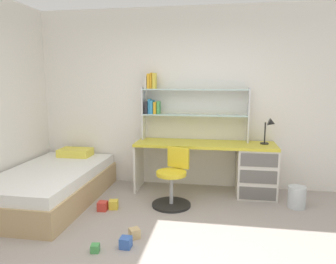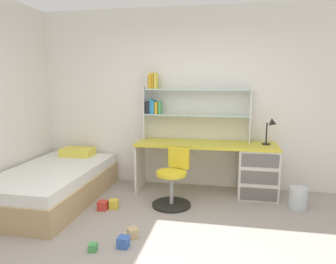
% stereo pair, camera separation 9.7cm
% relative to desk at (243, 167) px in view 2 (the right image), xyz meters
% --- Properties ---
extents(ground_plane, '(5.77, 5.53, 0.02)m').
position_rel_desk_xyz_m(ground_plane, '(-0.83, -1.95, -0.43)').
color(ground_plane, '#9E938C').
extents(room_shell, '(5.77, 5.53, 2.76)m').
position_rel_desk_xyz_m(room_shell, '(-2.01, -0.78, 0.96)').
color(room_shell, white).
rests_on(room_shell, ground_plane).
extents(desk, '(2.04, 0.59, 0.75)m').
position_rel_desk_xyz_m(desk, '(0.00, 0.00, 0.00)').
color(desk, gold).
rests_on(desk, ground_plane).
extents(bookshelf_hutch, '(1.60, 0.22, 1.02)m').
position_rel_desk_xyz_m(bookshelf_hutch, '(-0.95, 0.18, 0.91)').
color(bookshelf_hutch, silver).
rests_on(bookshelf_hutch, desk).
extents(desk_lamp, '(0.20, 0.17, 0.38)m').
position_rel_desk_xyz_m(desk_lamp, '(0.37, 0.03, 0.58)').
color(desk_lamp, black).
rests_on(desk_lamp, desk).
extents(swivel_chair, '(0.52, 0.52, 0.76)m').
position_rel_desk_xyz_m(swivel_chair, '(-0.94, -0.58, -0.12)').
color(swivel_chair, black).
rests_on(swivel_chair, ground_plane).
extents(bed_platform, '(1.17, 2.05, 0.58)m').
position_rel_desk_xyz_m(bed_platform, '(-2.61, -0.72, -0.19)').
color(bed_platform, tan).
rests_on(bed_platform, ground_plane).
extents(waste_bin, '(0.23, 0.23, 0.28)m').
position_rel_desk_xyz_m(waste_bin, '(0.69, -0.39, -0.28)').
color(waste_bin, silver).
rests_on(waste_bin, ground_plane).
extents(toy_block_yellow_0, '(0.13, 0.13, 0.11)m').
position_rel_desk_xyz_m(toy_block_yellow_0, '(-1.68, -0.83, -0.36)').
color(toy_block_yellow_0, gold).
rests_on(toy_block_yellow_0, ground_plane).
extents(toy_block_green_1, '(0.09, 0.09, 0.08)m').
position_rel_desk_xyz_m(toy_block_green_1, '(-1.51, -1.87, -0.38)').
color(toy_block_green_1, '#479E51').
rests_on(toy_block_green_1, ground_plane).
extents(toy_block_natural_2, '(0.14, 0.14, 0.10)m').
position_rel_desk_xyz_m(toy_block_natural_2, '(-1.20, -1.53, -0.37)').
color(toy_block_natural_2, tan).
rests_on(toy_block_natural_2, ground_plane).
extents(toy_block_red_3, '(0.12, 0.12, 0.12)m').
position_rel_desk_xyz_m(toy_block_red_3, '(-1.80, -0.91, -0.36)').
color(toy_block_red_3, red).
rests_on(toy_block_red_3, ground_plane).
extents(toy_block_blue_4, '(0.11, 0.11, 0.11)m').
position_rel_desk_xyz_m(toy_block_blue_4, '(-1.24, -1.74, -0.37)').
color(toy_block_blue_4, '#3860B7').
rests_on(toy_block_blue_4, ground_plane).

